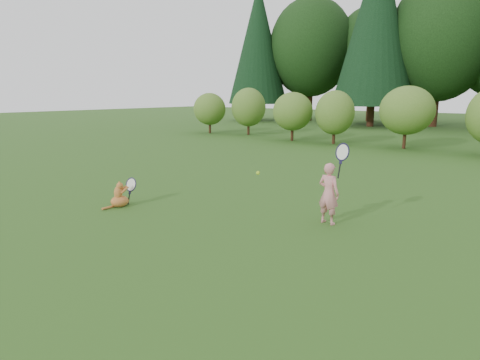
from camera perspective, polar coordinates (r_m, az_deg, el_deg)
The scene contains 6 objects.
ground at distance 7.51m, azimuth -5.02°, elevation -6.04°, with size 100.00×100.00×0.00m, color #254C15.
shrub_row at distance 18.85m, azimuth 23.42°, elevation 8.33°, with size 28.00×3.00×2.80m, color #436C21, non-canonical shape.
woodland_backdrop at distance 29.06m, azimuth 30.09°, elevation 20.87°, with size 48.00×10.00×15.00m, color black, non-canonical shape.
child at distance 7.44m, azimuth 12.56°, elevation -1.70°, with size 0.65×0.40×1.70m.
cat at distance 8.84m, azimuth -16.73°, elevation -1.85°, with size 0.52×0.80×0.73m.
tennis_ball at distance 7.26m, azimuth 2.57°, elevation 1.01°, with size 0.07×0.07×0.07m.
Camera 1 is at (4.92, -5.17, 2.34)m, focal length 30.00 mm.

